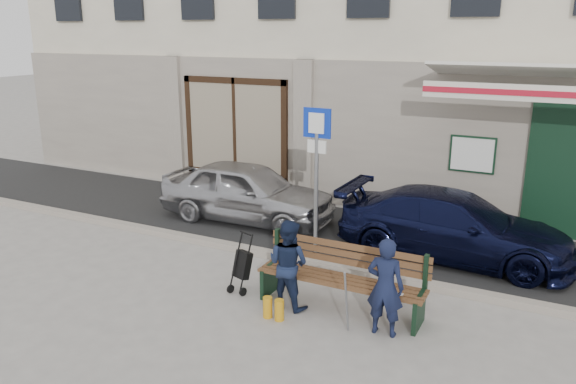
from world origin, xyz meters
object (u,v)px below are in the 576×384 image
Objects in this scene: woman at (288,264)px; stroller at (242,266)px; man at (385,287)px; bench at (338,279)px; car_silver at (247,191)px; parking_sign at (317,161)px; car_navy at (454,226)px.

woman reaches higher than stroller.
man reaches higher than woman.
car_silver is at bearing 138.47° from bench.
woman is (-1.45, 0.13, -0.01)m from man.
bench is at bearing -53.88° from parking_sign.
man is (0.80, -0.37, 0.20)m from bench.
woman is (0.35, -1.72, -1.10)m from parking_sign.
woman reaches higher than bench.
car_silver is at bearing 150.91° from parking_sign.
car_navy is at bearing 67.80° from bench.
man is 1.02× the size of woman.
woman is 1.46× the size of stroller.
car_navy reaches higher than stroller.
woman is at bearing -141.82° from car_silver.
man is 1.46m from woman.
man reaches higher than bench.
stroller is (-2.59, -2.75, -0.19)m from car_navy.
parking_sign is 2.20m from bench.
man reaches higher than car_navy.
man is at bearing -129.86° from car_silver.
car_silver is 0.92× the size of car_navy.
man is (1.80, -1.85, -1.08)m from parking_sign.
car_silver is 2.76× the size of man.
man reaches higher than car_silver.
car_navy is 3.78m from stroller.
car_silver is 4.20m from car_navy.
car_navy is (4.20, -0.10, -0.04)m from car_silver.
parking_sign is 1.09× the size of bench.
car_silver reaches higher than stroller.
man reaches higher than stroller.
bench is 1.51m from stroller.
car_silver is at bearing 90.06° from car_navy.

